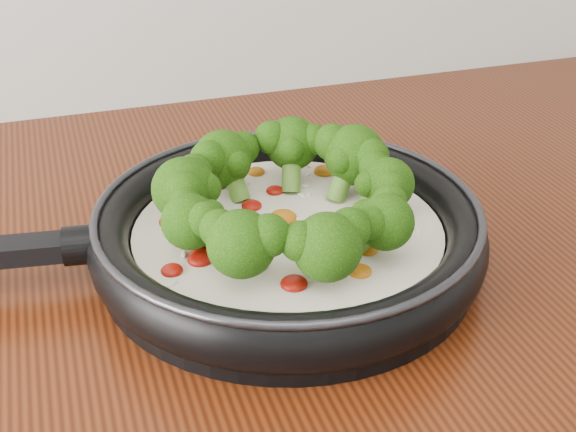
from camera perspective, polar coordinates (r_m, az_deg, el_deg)
name	(u,v)px	position (r m, az deg, el deg)	size (l,w,h in m)	color
skillet	(284,226)	(0.70, -0.33, -0.76)	(0.59, 0.41, 0.11)	black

